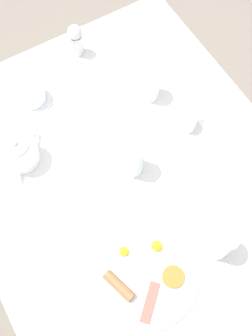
{
  "coord_description": "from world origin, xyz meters",
  "views": [
    {
      "loc": [
        -0.24,
        -0.41,
        1.87
      ],
      "look_at": [
        0.0,
        0.0,
        0.77
      ],
      "focal_mm": 42.0,
      "sensor_mm": 36.0,
      "label": 1
    }
  ],
  "objects_px": {
    "teacup_with_saucer_left": "(31,95)",
    "salt_grinder": "(76,39)",
    "knife_by_plate": "(196,188)",
    "water_glass_short": "(132,158)",
    "wine_glass_spare": "(149,84)",
    "breakfast_plate": "(144,272)",
    "fork_by_plate": "(41,241)",
    "napkin_folded": "(98,80)",
    "creamer_jug": "(188,121)",
    "teapot_near": "(19,151)",
    "water_glass_tall": "(221,242)",
    "fork_spare": "(103,137)"
  },
  "relations": [
    {
      "from": "teacup_with_saucer_left",
      "to": "salt_grinder",
      "type": "bearing_deg",
      "value": 24.47
    },
    {
      "from": "teacup_with_saucer_left",
      "to": "salt_grinder",
      "type": "distance_m",
      "value": 0.25
    },
    {
      "from": "salt_grinder",
      "to": "knife_by_plate",
      "type": "distance_m",
      "value": 0.65
    },
    {
      "from": "water_glass_short",
      "to": "wine_glass_spare",
      "type": "bearing_deg",
      "value": 47.45
    },
    {
      "from": "wine_glass_spare",
      "to": "teacup_with_saucer_left",
      "type": "bearing_deg",
      "value": 152.7
    },
    {
      "from": "breakfast_plate",
      "to": "fork_by_plate",
      "type": "height_order",
      "value": "breakfast_plate"
    },
    {
      "from": "water_glass_short",
      "to": "fork_by_plate",
      "type": "height_order",
      "value": "water_glass_short"
    },
    {
      "from": "water_glass_short",
      "to": "knife_by_plate",
      "type": "distance_m",
      "value": 0.22
    },
    {
      "from": "breakfast_plate",
      "to": "water_glass_short",
      "type": "height_order",
      "value": "water_glass_short"
    },
    {
      "from": "teacup_with_saucer_left",
      "to": "salt_grinder",
      "type": "relative_size",
      "value": 1.08
    },
    {
      "from": "napkin_folded",
      "to": "knife_by_plate",
      "type": "relative_size",
      "value": 0.98
    },
    {
      "from": "creamer_jug",
      "to": "salt_grinder",
      "type": "xyz_separation_m",
      "value": [
        -0.16,
        0.45,
        0.03
      ]
    },
    {
      "from": "teacup_with_saucer_left",
      "to": "knife_by_plate",
      "type": "relative_size",
      "value": 0.78
    },
    {
      "from": "teacup_with_saucer_left",
      "to": "knife_by_plate",
      "type": "xyz_separation_m",
      "value": [
        0.29,
        -0.54,
        -0.03
      ]
    },
    {
      "from": "teacup_with_saucer_left",
      "to": "fork_by_plate",
      "type": "bearing_deg",
      "value": -112.47
    },
    {
      "from": "breakfast_plate",
      "to": "teapot_near",
      "type": "bearing_deg",
      "value": 106.03
    },
    {
      "from": "teapot_near",
      "to": "water_glass_tall",
      "type": "bearing_deg",
      "value": 76.51
    },
    {
      "from": "water_glass_tall",
      "to": "water_glass_short",
      "type": "xyz_separation_m",
      "value": [
        -0.08,
        0.34,
        -0.0
      ]
    },
    {
      "from": "wine_glass_spare",
      "to": "napkin_folded",
      "type": "distance_m",
      "value": 0.19
    },
    {
      "from": "knife_by_plate",
      "to": "fork_spare",
      "type": "distance_m",
      "value": 0.34
    },
    {
      "from": "knife_by_plate",
      "to": "breakfast_plate",
      "type": "bearing_deg",
      "value": -153.71
    },
    {
      "from": "teacup_with_saucer_left",
      "to": "wine_glass_spare",
      "type": "xyz_separation_m",
      "value": [
        0.34,
        -0.18,
        0.03
      ]
    },
    {
      "from": "teacup_with_saucer_left",
      "to": "teapot_near",
      "type": "bearing_deg",
      "value": -123.23
    },
    {
      "from": "fork_by_plate",
      "to": "wine_glass_spare",
      "type": "bearing_deg",
      "value": 26.91
    },
    {
      "from": "breakfast_plate",
      "to": "knife_by_plate",
      "type": "xyz_separation_m",
      "value": [
        0.27,
        0.13,
        -0.01
      ]
    },
    {
      "from": "fork_spare",
      "to": "water_glass_tall",
      "type": "bearing_deg",
      "value": -77.49
    },
    {
      "from": "teapot_near",
      "to": "fork_by_plate",
      "type": "height_order",
      "value": "teapot_near"
    },
    {
      "from": "breakfast_plate",
      "to": "wine_glass_spare",
      "type": "height_order",
      "value": "wine_glass_spare"
    },
    {
      "from": "teacup_with_saucer_left",
      "to": "water_glass_tall",
      "type": "relative_size",
      "value": 0.96
    },
    {
      "from": "breakfast_plate",
      "to": "teapot_near",
      "type": "relative_size",
      "value": 1.99
    },
    {
      "from": "breakfast_plate",
      "to": "fork_spare",
      "type": "distance_m",
      "value": 0.44
    },
    {
      "from": "salt_grinder",
      "to": "teacup_with_saucer_left",
      "type": "bearing_deg",
      "value": -155.53
    },
    {
      "from": "fork_by_plate",
      "to": "salt_grinder",
      "type": "bearing_deg",
      "value": 53.34
    },
    {
      "from": "knife_by_plate",
      "to": "fork_spare",
      "type": "xyz_separation_m",
      "value": [
        -0.16,
        0.29,
        0.0
      ]
    },
    {
      "from": "napkin_folded",
      "to": "fork_by_plate",
      "type": "xyz_separation_m",
      "value": [
        -0.41,
        -0.4,
        -0.0
      ]
    },
    {
      "from": "breakfast_plate",
      "to": "fork_by_plate",
      "type": "bearing_deg",
      "value": 132.64
    },
    {
      "from": "water_glass_tall",
      "to": "fork_spare",
      "type": "xyz_separation_m",
      "value": [
        -0.1,
        0.47,
        -0.07
      ]
    },
    {
      "from": "salt_grinder",
      "to": "fork_spare",
      "type": "relative_size",
      "value": 0.86
    },
    {
      "from": "teacup_with_saucer_left",
      "to": "knife_by_plate",
      "type": "bearing_deg",
      "value": -61.66
    },
    {
      "from": "teapot_near",
      "to": "salt_grinder",
      "type": "bearing_deg",
      "value": 172.6
    },
    {
      "from": "teacup_with_saucer_left",
      "to": "creamer_jug",
      "type": "height_order",
      "value": "creamer_jug"
    },
    {
      "from": "salt_grinder",
      "to": "fork_by_plate",
      "type": "bearing_deg",
      "value": -126.66
    },
    {
      "from": "teapot_near",
      "to": "wine_glass_spare",
      "type": "height_order",
      "value": "wine_glass_spare"
    },
    {
      "from": "teapot_near",
      "to": "teacup_with_saucer_left",
      "type": "distance_m",
      "value": 0.22
    },
    {
      "from": "knife_by_plate",
      "to": "water_glass_tall",
      "type": "bearing_deg",
      "value": -107.18
    },
    {
      "from": "water_glass_tall",
      "to": "fork_by_plate",
      "type": "relative_size",
      "value": 0.79
    },
    {
      "from": "knife_by_plate",
      "to": "water_glass_short",
      "type": "bearing_deg",
      "value": 129.94
    },
    {
      "from": "creamer_jug",
      "to": "water_glass_short",
      "type": "bearing_deg",
      "value": -170.97
    },
    {
      "from": "teacup_with_saucer_left",
      "to": "water_glass_short",
      "type": "xyz_separation_m",
      "value": [
        0.16,
        -0.38,
        0.04
      ]
    },
    {
      "from": "wine_glass_spare",
      "to": "creamer_jug",
      "type": "xyz_separation_m",
      "value": [
        0.04,
        -0.17,
        -0.03
      ]
    }
  ]
}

